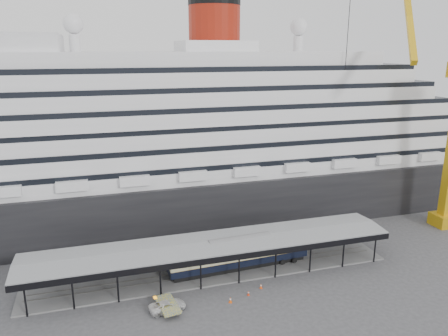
{
  "coord_description": "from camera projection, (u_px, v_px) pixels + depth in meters",
  "views": [
    {
      "loc": [
        -15.86,
        -53.63,
        33.44
      ],
      "look_at": [
        2.72,
        8.0,
        15.78
      ],
      "focal_mm": 35.0,
      "sensor_mm": 36.0,
      "label": 1
    }
  ],
  "objects": [
    {
      "name": "ground",
      "position": [
        222.0,
        289.0,
        62.78
      ],
      "size": [
        200.0,
        200.0,
        0.0
      ],
      "primitive_type": "plane",
      "color": "#3D3D3F",
      "rests_on": "ground"
    },
    {
      "name": "cruise_ship",
      "position": [
        177.0,
        126.0,
        87.49
      ],
      "size": [
        130.0,
        30.0,
        43.9
      ],
      "color": "black",
      "rests_on": "ground"
    },
    {
      "name": "platform_canopy",
      "position": [
        213.0,
        259.0,
        66.77
      ],
      "size": [
        56.0,
        9.18,
        5.3
      ],
      "color": "slate",
      "rests_on": "ground"
    },
    {
      "name": "port_truck",
      "position": [
        168.0,
        306.0,
        57.5
      ],
      "size": [
        5.14,
        2.9,
        1.36
      ],
      "primitive_type": "imported",
      "rotation": [
        0.0,
        0.0,
        1.71
      ],
      "color": "silver",
      "rests_on": "ground"
    },
    {
      "name": "pullman_carriage",
      "position": [
        239.0,
        253.0,
        67.89
      ],
      "size": [
        22.67,
        4.13,
        22.14
      ],
      "rotation": [
        0.0,
        0.0,
        0.05
      ],
      "color": "black",
      "rests_on": "ground"
    },
    {
      "name": "traffic_cone_left",
      "position": [
        230.0,
        300.0,
        59.37
      ],
      "size": [
        0.57,
        0.57,
        0.84
      ],
      "rotation": [
        0.0,
        0.0,
        -0.43
      ],
      "color": "#E8530C",
      "rests_on": "ground"
    },
    {
      "name": "traffic_cone_mid",
      "position": [
        261.0,
        286.0,
        62.92
      ],
      "size": [
        0.48,
        0.48,
        0.74
      ],
      "rotation": [
        0.0,
        0.0,
        0.31
      ],
      "color": "#EC4C0D",
      "rests_on": "ground"
    },
    {
      "name": "traffic_cone_right",
      "position": [
        248.0,
        293.0,
        61.14
      ],
      "size": [
        0.36,
        0.36,
        0.69
      ],
      "rotation": [
        0.0,
        0.0,
        0.03
      ],
      "color": "red",
      "rests_on": "ground"
    }
  ]
}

